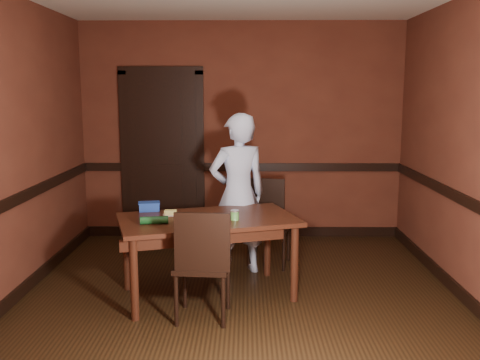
{
  "coord_description": "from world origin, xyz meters",
  "views": [
    {
      "loc": [
        0.05,
        -4.46,
        1.86
      ],
      "look_at": [
        0.0,
        0.35,
        1.05
      ],
      "focal_mm": 40.0,
      "sensor_mm": 36.0,
      "label": 1
    }
  ],
  "objects_px": {
    "sandwich_plate": "(211,219)",
    "food_tub": "(149,206)",
    "person": "(238,194)",
    "cheese_saucer": "(171,213)",
    "dining_table": "(208,257)",
    "chair_far": "(270,223)",
    "chair_near": "(203,263)",
    "sauce_jar": "(235,215)"
  },
  "relations": [
    {
      "from": "chair_far",
      "to": "chair_near",
      "type": "relative_size",
      "value": 0.98
    },
    {
      "from": "chair_near",
      "to": "food_tub",
      "type": "relative_size",
      "value": 4.19
    },
    {
      "from": "sandwich_plate",
      "to": "dining_table",
      "type": "bearing_deg",
      "value": 109.41
    },
    {
      "from": "chair_far",
      "to": "sandwich_plate",
      "type": "relative_size",
      "value": 3.87
    },
    {
      "from": "dining_table",
      "to": "food_tub",
      "type": "relative_size",
      "value": 7.0
    },
    {
      "from": "chair_near",
      "to": "sauce_jar",
      "type": "xyz_separation_m",
      "value": [
        0.25,
        0.4,
        0.31
      ]
    },
    {
      "from": "cheese_saucer",
      "to": "sauce_jar",
      "type": "bearing_deg",
      "value": -17.26
    },
    {
      "from": "person",
      "to": "cheese_saucer",
      "type": "distance_m",
      "value": 0.82
    },
    {
      "from": "chair_near",
      "to": "person",
      "type": "relative_size",
      "value": 0.57
    },
    {
      "from": "chair_near",
      "to": "food_tub",
      "type": "height_order",
      "value": "chair_near"
    },
    {
      "from": "sandwich_plate",
      "to": "food_tub",
      "type": "bearing_deg",
      "value": 148.63
    },
    {
      "from": "dining_table",
      "to": "cheese_saucer",
      "type": "height_order",
      "value": "cheese_saucer"
    },
    {
      "from": "sandwich_plate",
      "to": "food_tub",
      "type": "distance_m",
      "value": 0.72
    },
    {
      "from": "person",
      "to": "sandwich_plate",
      "type": "height_order",
      "value": "person"
    },
    {
      "from": "chair_far",
      "to": "sauce_jar",
      "type": "distance_m",
      "value": 1.08
    },
    {
      "from": "sandwich_plate",
      "to": "chair_near",
      "type": "bearing_deg",
      "value": -96.77
    },
    {
      "from": "chair_far",
      "to": "sauce_jar",
      "type": "height_order",
      "value": "chair_far"
    },
    {
      "from": "chair_far",
      "to": "chair_near",
      "type": "height_order",
      "value": "chair_near"
    },
    {
      "from": "dining_table",
      "to": "chair_far",
      "type": "xyz_separation_m",
      "value": [
        0.6,
        0.88,
        0.09
      ]
    },
    {
      "from": "dining_table",
      "to": "chair_far",
      "type": "relative_size",
      "value": 1.71
    },
    {
      "from": "chair_near",
      "to": "sauce_jar",
      "type": "relative_size",
      "value": 10.48
    },
    {
      "from": "dining_table",
      "to": "chair_near",
      "type": "height_order",
      "value": "chair_near"
    },
    {
      "from": "sandwich_plate",
      "to": "chair_far",
      "type": "bearing_deg",
      "value": 60.55
    },
    {
      "from": "chair_near",
      "to": "sauce_jar",
      "type": "distance_m",
      "value": 0.56
    },
    {
      "from": "food_tub",
      "to": "person",
      "type": "bearing_deg",
      "value": 12.05
    },
    {
      "from": "dining_table",
      "to": "chair_near",
      "type": "xyz_separation_m",
      "value": [
        -0.01,
        -0.49,
        0.1
      ]
    },
    {
      "from": "chair_far",
      "to": "food_tub",
      "type": "relative_size",
      "value": 4.09
    },
    {
      "from": "sandwich_plate",
      "to": "cheese_saucer",
      "type": "distance_m",
      "value": 0.43
    },
    {
      "from": "chair_near",
      "to": "sandwich_plate",
      "type": "distance_m",
      "value": 0.48
    },
    {
      "from": "chair_near",
      "to": "cheese_saucer",
      "type": "bearing_deg",
      "value": -55.84
    },
    {
      "from": "chair_far",
      "to": "cheese_saucer",
      "type": "bearing_deg",
      "value": -127.91
    },
    {
      "from": "chair_near",
      "to": "person",
      "type": "xyz_separation_m",
      "value": [
        0.27,
        1.13,
        0.35
      ]
    },
    {
      "from": "chair_far",
      "to": "cheese_saucer",
      "type": "distance_m",
      "value": 1.27
    },
    {
      "from": "dining_table",
      "to": "sandwich_plate",
      "type": "xyz_separation_m",
      "value": [
        0.04,
        -0.11,
        0.38
      ]
    },
    {
      "from": "chair_near",
      "to": "chair_far",
      "type": "bearing_deg",
      "value": -109.8
    },
    {
      "from": "food_tub",
      "to": "chair_near",
      "type": "bearing_deg",
      "value": -65.03
    },
    {
      "from": "chair_far",
      "to": "chair_near",
      "type": "distance_m",
      "value": 1.5
    },
    {
      "from": "person",
      "to": "food_tub",
      "type": "distance_m",
      "value": 0.92
    },
    {
      "from": "chair_far",
      "to": "sandwich_plate",
      "type": "bearing_deg",
      "value": -107.31
    },
    {
      "from": "chair_far",
      "to": "sandwich_plate",
      "type": "height_order",
      "value": "chair_far"
    },
    {
      "from": "chair_near",
      "to": "person",
      "type": "distance_m",
      "value": 1.21
    },
    {
      "from": "dining_table",
      "to": "sauce_jar",
      "type": "height_order",
      "value": "sauce_jar"
    }
  ]
}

